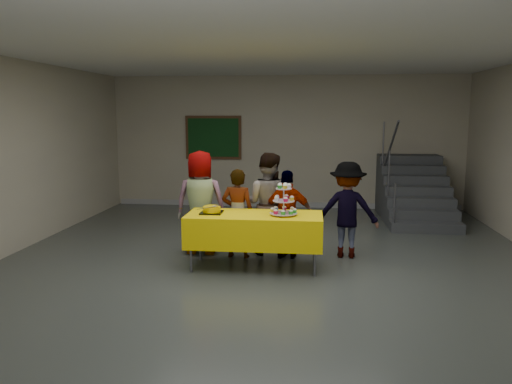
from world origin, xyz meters
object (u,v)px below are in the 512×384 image
bake_table (254,229)px  bear_cake (212,209)px  staircase (412,194)px  noticeboard (213,138)px  schoolchild_d (288,215)px  cupcake_stand (284,203)px  schoolchild_a (201,202)px  schoolchild_b (238,213)px  schoolchild_e (347,210)px  schoolchild_c (267,204)px

bake_table → bear_cake: 0.66m
staircase → noticeboard: size_ratio=1.85×
schoolchild_d → noticeboard: (-1.92, 4.11, 0.94)m
cupcake_stand → schoolchild_d: schoolchild_d is taller
cupcake_stand → schoolchild_a: size_ratio=0.28×
schoolchild_b → schoolchild_e: 1.65m
bear_cake → schoolchild_d: schoolchild_d is taller
noticeboard → schoolchild_b: bearing=-74.3°
schoolchild_d → schoolchild_e: size_ratio=0.92×
schoolchild_c → staircase: bearing=-120.6°
schoolchild_d → staircase: 4.09m
bake_table → schoolchild_e: size_ratio=1.30×
schoolchild_d → schoolchild_e: schoolchild_e is taller
cupcake_stand → schoolchild_d: (0.03, 0.58, -0.28)m
schoolchild_b → schoolchild_c: bearing=-145.9°
schoolchild_c → noticeboard: 4.30m
schoolchild_d → schoolchild_e: bearing=-167.1°
schoolchild_d → schoolchild_a: bearing=-2.9°
schoolchild_e → schoolchild_d: bearing=15.8°
schoolchild_c → staircase: 4.15m
bake_table → schoolchild_b: schoolchild_b is taller
bear_cake → staircase: staircase is taller
bake_table → schoolchild_b: bearing=121.2°
schoolchild_b → noticeboard: 4.40m
cupcake_stand → schoolchild_e: bearing=38.8°
schoolchild_a → staircase: (3.80, 3.14, -0.31)m
cupcake_stand → noticeboard: size_ratio=0.34×
bear_cake → schoolchild_d: size_ratio=0.27×
noticeboard → schoolchild_d: bearing=-65.0°
schoolchild_a → schoolchild_e: schoolchild_a is taller
bake_table → schoolchild_a: size_ratio=1.18×
cupcake_stand → schoolchild_b: schoolchild_b is taller
bear_cake → schoolchild_a: (-0.31, 0.67, -0.03)m
schoolchild_b → staircase: (3.20, 3.31, -0.18)m
bake_table → cupcake_stand: cupcake_stand is taller
schoolchild_c → bake_table: bearing=92.6°
bake_table → schoolchild_c: bearing=81.1°
bake_table → schoolchild_d: bearing=51.4°
schoolchild_c → schoolchild_e: bearing=-170.4°
bear_cake → noticeboard: noticeboard is taller
schoolchild_d → staircase: bearing=-124.2°
schoolchild_c → schoolchild_e: size_ratio=1.09×
bear_cake → noticeboard: (-0.87, 4.65, 0.77)m
schoolchild_a → schoolchild_d: size_ratio=1.20×
bake_table → cupcake_stand: 0.56m
schoolchild_d → noticeboard: 4.63m
schoolchild_e → cupcake_stand: bearing=44.4°
schoolchild_c → staircase: size_ratio=0.65×
cupcake_stand → noticeboard: bearing=111.9°
staircase → noticeboard: (-4.37, 0.84, 1.11)m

